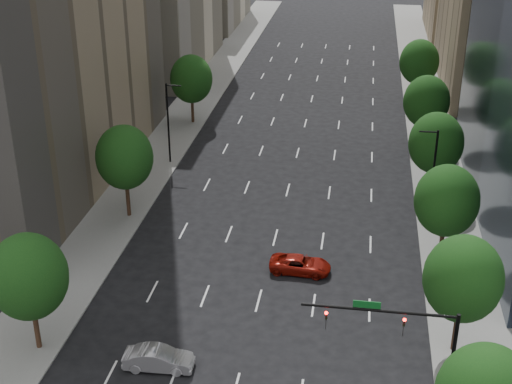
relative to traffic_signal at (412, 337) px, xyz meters
The scene contains 15 objects.
sidewalk_left 40.05m from the traffic_signal, 130.94° to the left, with size 6.00×200.00×0.15m, color slate.
sidewalk_right 30.84m from the traffic_signal, 80.59° to the left, with size 6.00×200.00×0.15m, color slate.
tree_right_1 6.96m from the traffic_signal, 59.96° to the left, with size 5.20×5.20×8.75m.
tree_right_2 18.34m from the traffic_signal, 79.09° to the left, with size 5.20×5.20×8.61m.
tree_right_3 30.21m from the traffic_signal, 83.40° to the left, with size 5.20×5.20×8.89m.
tree_right_4 44.14m from the traffic_signal, 85.49° to the left, with size 5.20×5.20×8.46m.
tree_right_5 60.11m from the traffic_signal, 86.69° to the left, with size 5.20×5.20×8.75m.
tree_left_0 24.62m from the traffic_signal, behind, with size 5.20×5.20×8.75m.
tree_left_1 32.96m from the traffic_signal, 138.11° to the left, with size 5.20×5.20×8.97m.
tree_left_2 53.91m from the traffic_signal, 117.07° to the left, with size 5.20×5.20×8.68m.
streetlight_rn 25.17m from the traffic_signal, 83.37° to the left, with size 1.70×0.20×9.00m.
streetlight_ln 42.42m from the traffic_signal, 124.40° to the left, with size 1.70×0.20×9.00m.
traffic_signal is the anchor object (origin of this frame).
car_silver 16.50m from the traffic_signal, behind, with size 1.61×4.62×1.52m, color #98989D.
car_red_far 17.16m from the traffic_signal, 118.15° to the left, with size 2.28×4.95×1.38m, color maroon.
Camera 1 is at (6.70, -5.31, 30.76)m, focal length 50.50 mm.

